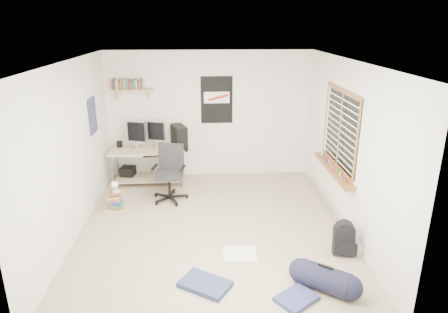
{
  "coord_description": "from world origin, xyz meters",
  "views": [
    {
      "loc": [
        -0.11,
        -5.49,
        3.02
      ],
      "look_at": [
        0.19,
        0.2,
        1.07
      ],
      "focal_mm": 32.0,
      "sensor_mm": 36.0,
      "label": 1
    }
  ],
  "objects_px": {
    "desk": "(149,165)",
    "duffel_bag": "(324,279)",
    "office_chair": "(169,174)",
    "book_stack": "(116,200)",
    "backpack": "(343,241)"
  },
  "relations": [
    {
      "from": "desk",
      "to": "duffel_bag",
      "type": "bearing_deg",
      "value": -77.51
    },
    {
      "from": "office_chair",
      "to": "book_stack",
      "type": "distance_m",
      "value": 0.98
    },
    {
      "from": "backpack",
      "to": "duffel_bag",
      "type": "bearing_deg",
      "value": -110.75
    },
    {
      "from": "book_stack",
      "to": "desk",
      "type": "bearing_deg",
      "value": 69.4
    },
    {
      "from": "office_chair",
      "to": "backpack",
      "type": "distance_m",
      "value": 3.12
    },
    {
      "from": "office_chair",
      "to": "duffel_bag",
      "type": "bearing_deg",
      "value": -42.76
    },
    {
      "from": "backpack",
      "to": "duffel_bag",
      "type": "height_order",
      "value": "duffel_bag"
    },
    {
      "from": "backpack",
      "to": "desk",
      "type": "bearing_deg",
      "value": 149.53
    },
    {
      "from": "desk",
      "to": "backpack",
      "type": "xyz_separation_m",
      "value": [
        2.94,
        -2.67,
        -0.16
      ]
    },
    {
      "from": "desk",
      "to": "backpack",
      "type": "bearing_deg",
      "value": -65.58
    },
    {
      "from": "backpack",
      "to": "book_stack",
      "type": "height_order",
      "value": "backpack"
    },
    {
      "from": "office_chair",
      "to": "book_stack",
      "type": "relative_size",
      "value": 2.28
    },
    {
      "from": "office_chair",
      "to": "book_stack",
      "type": "bearing_deg",
      "value": -151.03
    },
    {
      "from": "desk",
      "to": "book_stack",
      "type": "xyz_separation_m",
      "value": [
        -0.41,
        -1.1,
        -0.21
      ]
    },
    {
      "from": "backpack",
      "to": "book_stack",
      "type": "relative_size",
      "value": 0.85
    }
  ]
}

